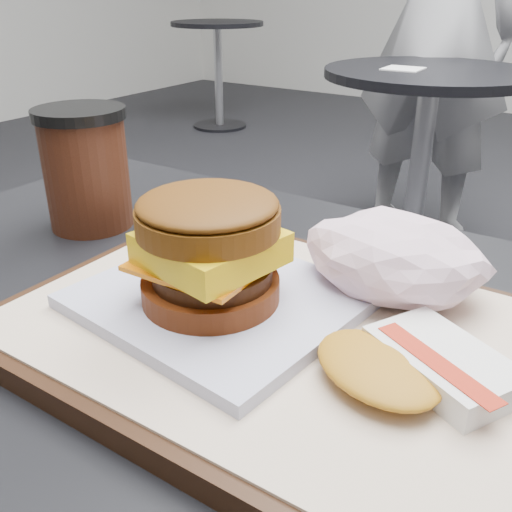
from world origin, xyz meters
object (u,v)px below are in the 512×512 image
(hash_brown, at_px, (413,365))
(customer_table, at_px, (208,497))
(breakfast_sandwich, at_px, (213,261))
(patron, at_px, (438,25))
(coffee_cup, at_px, (85,165))
(serving_tray, at_px, (273,332))
(crumpled_wrapper, at_px, (395,257))
(neighbor_table, at_px, (424,130))

(hash_brown, bearing_deg, customer_table, -179.44)
(breakfast_sandwich, xyz_separation_m, patron, (-0.51, 2.11, 0.02))
(hash_brown, xyz_separation_m, coffee_cup, (-0.39, 0.09, 0.04))
(serving_tray, relative_size, hash_brown, 2.82)
(customer_table, xyz_separation_m, patron, (-0.49, 2.11, 0.27))
(serving_tray, distance_m, hash_brown, 0.11)
(serving_tray, height_order, coffee_cup, coffee_cup)
(customer_table, xyz_separation_m, crumpled_wrapper, (0.12, 0.10, 0.24))
(breakfast_sandwich, bearing_deg, customer_table, -177.06)
(customer_table, distance_m, coffee_cup, 0.35)
(breakfast_sandwich, bearing_deg, serving_tray, 13.06)
(coffee_cup, bearing_deg, crumpled_wrapper, 0.43)
(patron, bearing_deg, customer_table, 100.40)
(breakfast_sandwich, height_order, crumpled_wrapper, breakfast_sandwich)
(customer_table, bearing_deg, crumpled_wrapper, 40.19)
(serving_tray, xyz_separation_m, coffee_cup, (-0.28, 0.08, 0.06))
(customer_table, xyz_separation_m, serving_tray, (0.06, 0.01, 0.20))
(hash_brown, relative_size, crumpled_wrapper, 0.98)
(neighbor_table, bearing_deg, coffee_cup, -85.31)
(breakfast_sandwich, xyz_separation_m, hash_brown, (0.15, 0.00, -0.03))
(serving_tray, height_order, hash_brown, hash_brown)
(customer_table, relative_size, neighbor_table, 1.07)
(customer_table, relative_size, crumpled_wrapper, 5.81)
(neighbor_table, bearing_deg, patron, 106.93)
(customer_table, xyz_separation_m, breakfast_sandwich, (0.02, 0.00, 0.24))
(coffee_cup, relative_size, patron, 0.07)
(crumpled_wrapper, xyz_separation_m, coffee_cup, (-0.34, -0.00, 0.02))
(coffee_cup, distance_m, neighbor_table, 1.59)
(neighbor_table, bearing_deg, customer_table, -78.02)
(neighbor_table, bearing_deg, hash_brown, -72.61)
(neighbor_table, distance_m, patron, 0.57)
(serving_tray, distance_m, breakfast_sandwich, 0.07)
(serving_tray, xyz_separation_m, hash_brown, (0.11, -0.01, 0.02))
(hash_brown, bearing_deg, neighbor_table, 107.39)
(coffee_cup, height_order, patron, patron)
(coffee_cup, bearing_deg, neighbor_table, 94.69)
(customer_table, height_order, serving_tray, serving_tray)
(coffee_cup, xyz_separation_m, patron, (-0.27, 2.01, 0.02))
(hash_brown, bearing_deg, patron, 107.29)
(serving_tray, relative_size, coffee_cup, 3.02)
(serving_tray, xyz_separation_m, crumpled_wrapper, (0.06, 0.09, 0.04))
(breakfast_sandwich, height_order, hash_brown, breakfast_sandwich)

